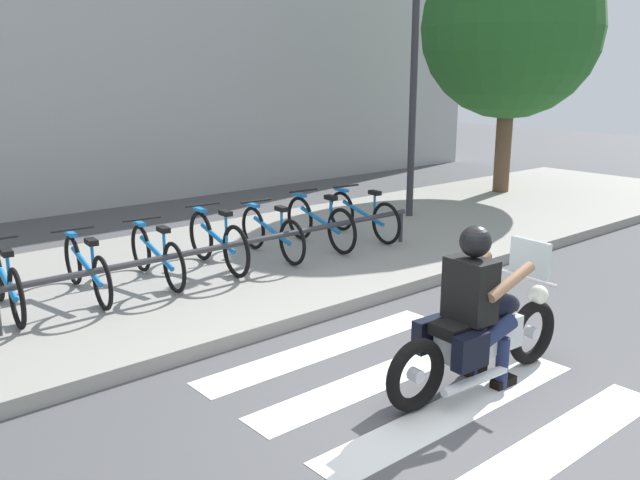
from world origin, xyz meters
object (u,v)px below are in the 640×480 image
at_px(bike_rack, 242,245).
at_px(bicycle_0, 6,283).
at_px(rider, 476,297).
at_px(tree_near_rack, 511,29).
at_px(bicycle_1, 86,268).
at_px(motorcycle, 480,336).
at_px(bicycle_4, 272,233).
at_px(street_lamp, 414,80).
at_px(bicycle_3, 218,241).
at_px(bicycle_5, 320,222).
at_px(bicycle_2, 156,255).
at_px(bicycle_6, 363,215).

bearing_deg(bike_rack, bicycle_0, 167.78).
height_order(rider, tree_near_rack, tree_near_rack).
relative_size(bicycle_1, tree_near_rack, 0.32).
height_order(rider, bicycle_0, rider).
xyz_separation_m(motorcycle, tree_near_rack, (7.45, 5.00, 2.96)).
relative_size(bicycle_4, street_lamp, 0.40).
distance_m(motorcycle, bicycle_1, 4.38).
distance_m(bicycle_4, bike_rack, 1.02).
xyz_separation_m(bicycle_3, bicycle_5, (1.71, 0.00, -0.00)).
distance_m(bicycle_0, bicycle_4, 3.41).
bearing_deg(bike_rack, bicycle_1, 161.97).
xyz_separation_m(motorcycle, bike_rack, (-0.09, 3.44, 0.13)).
bearing_deg(motorcycle, bicycle_3, 91.33).
bearing_deg(bicycle_5, bicycle_2, 179.97).
distance_m(rider, bicycle_6, 4.74).
relative_size(bicycle_2, street_lamp, 0.40).
bearing_deg(bicycle_2, bicycle_0, -179.98).
relative_size(bicycle_3, bicycle_4, 1.01).
bearing_deg(rider, bicycle_1, 113.34).
xyz_separation_m(bicycle_3, street_lamp, (4.28, 0.61, 1.96)).
relative_size(motorcycle, bicycle_3, 1.28).
height_order(bicycle_3, bicycle_4, bicycle_3).
height_order(bicycle_0, bicycle_2, bicycle_0).
height_order(bicycle_5, bike_rack, bicycle_5).
distance_m(bicycle_1, bicycle_5, 3.41).
bearing_deg(bicycle_0, bicycle_5, -0.01).
bearing_deg(bicycle_0, bicycle_3, -0.02).
relative_size(motorcycle, bike_rack, 0.37).
bearing_deg(bicycle_6, bicycle_1, 179.99).
bearing_deg(bicycle_3, bicycle_0, 179.98).
bearing_deg(street_lamp, rider, -132.88).
relative_size(motorcycle, bicycle_4, 1.29).
distance_m(street_lamp, tree_near_rack, 3.42).
xyz_separation_m(bicycle_5, bike_rack, (-1.71, -0.55, 0.07)).
bearing_deg(bicycle_6, tree_near_rack, 11.43).
bearing_deg(bicycle_1, bicycle_3, -0.06).
xyz_separation_m(bicycle_0, street_lamp, (6.84, 0.61, 1.97)).
xyz_separation_m(bicycle_3, bicycle_4, (0.85, 0.00, -0.02)).
bearing_deg(bike_rack, bicycle_2, 146.94).
height_order(motorcycle, bicycle_5, motorcycle).
relative_size(motorcycle, bicycle_6, 1.23).
bearing_deg(rider, bicycle_5, 66.99).
xyz_separation_m(bicycle_2, bicycle_6, (3.41, -0.00, 0.01)).
height_order(rider, bicycle_3, rider).
bearing_deg(motorcycle, street_lamp, 47.71).
distance_m(bicycle_0, tree_near_rack, 10.56).
bearing_deg(rider, bike_rack, 90.24).
bearing_deg(rider, street_lamp, 47.12).
distance_m(bicycle_2, bike_rack, 1.02).
xyz_separation_m(bicycle_2, street_lamp, (5.13, 0.61, 1.98)).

